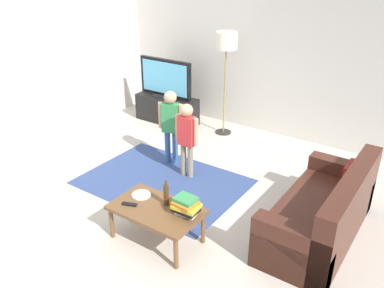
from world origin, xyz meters
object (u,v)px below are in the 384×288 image
object	(u,v)px
child_center	(187,134)
bottle	(166,194)
tv_remote	(129,204)
couch	(326,216)
child_near_tv	(171,121)
floor_lamp	(226,46)
tv_stand	(167,109)
plate	(141,195)
tv	(165,79)
book_stack	(186,206)
coffee_table	(156,212)

from	to	relation	value
child_center	bottle	xyz separation A→B (m)	(0.61, -1.25, -0.11)
bottle	tv_remote	world-z (taller)	bottle
couch	child_near_tv	world-z (taller)	child_near_tv
child_center	floor_lamp	bearing A→B (deg)	102.33
tv_stand	tv_remote	xyz separation A→B (m)	(1.80, -2.98, 0.19)
child_near_tv	plate	bearing A→B (deg)	-64.90
child_near_tv	tv	bearing A→B (deg)	130.54
floor_lamp	book_stack	bearing A→B (deg)	-66.82
coffee_table	plate	world-z (taller)	plate
tv_stand	coffee_table	size ratio (longest dim) A/B	1.20
book_stack	couch	bearing A→B (deg)	40.02
plate	tv	bearing A→B (deg)	122.94
tv_stand	floor_lamp	bearing A→B (deg)	7.49
floor_lamp	child_center	xyz separation A→B (m)	(0.36, -1.64, -0.88)
coffee_table	tv_remote	bearing A→B (deg)	-156.80
child_near_tv	bottle	world-z (taller)	child_near_tv
floor_lamp	plate	world-z (taller)	floor_lamp
couch	floor_lamp	distance (m)	3.34
coffee_table	book_stack	world-z (taller)	book_stack
book_stack	plate	bearing A→B (deg)	-179.79
floor_lamp	tv_remote	distance (m)	3.39
tv	coffee_table	xyz separation A→B (m)	(2.08, -2.84, -0.48)
tv_stand	bottle	bearing A→B (deg)	-52.21
tv_stand	plate	distance (m)	3.29
tv	child_center	world-z (taller)	tv
child_near_tv	book_stack	bearing A→B (deg)	-48.14
book_stack	tv_remote	xyz separation A→B (m)	(-0.61, -0.22, -0.09)
tv_stand	child_near_tv	distance (m)	1.75
bottle	child_near_tv	bearing A→B (deg)	125.61
tv	book_stack	distance (m)	3.66
child_center	couch	bearing A→B (deg)	-7.37
couch	coffee_table	size ratio (longest dim) A/B	1.80
tv_stand	tv	world-z (taller)	tv
tv_stand	tv_remote	size ratio (longest dim) A/B	7.06
coffee_table	tv_stand	bearing A→B (deg)	125.96
tv	tv_remote	bearing A→B (deg)	-58.76
tv	floor_lamp	xyz separation A→B (m)	(1.16, 0.17, 0.70)
tv	bottle	world-z (taller)	tv
tv	floor_lamp	bearing A→B (deg)	8.50
couch	plate	xyz separation A→B (m)	(-1.82, -1.00, 0.14)
child_near_tv	child_center	distance (m)	0.47
bottle	tv_stand	bearing A→B (deg)	127.79
coffee_table	book_stack	xyz separation A→B (m)	(0.33, 0.10, 0.15)
bottle	floor_lamp	bearing A→B (deg)	108.53
floor_lamp	coffee_table	bearing A→B (deg)	-73.02
couch	coffee_table	distance (m)	1.88
couch	coffee_table	world-z (taller)	couch
floor_lamp	tv_remote	size ratio (longest dim) A/B	10.47
child_near_tv	tv_stand	bearing A→B (deg)	130.08
tv_remote	child_near_tv	bearing A→B (deg)	92.65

